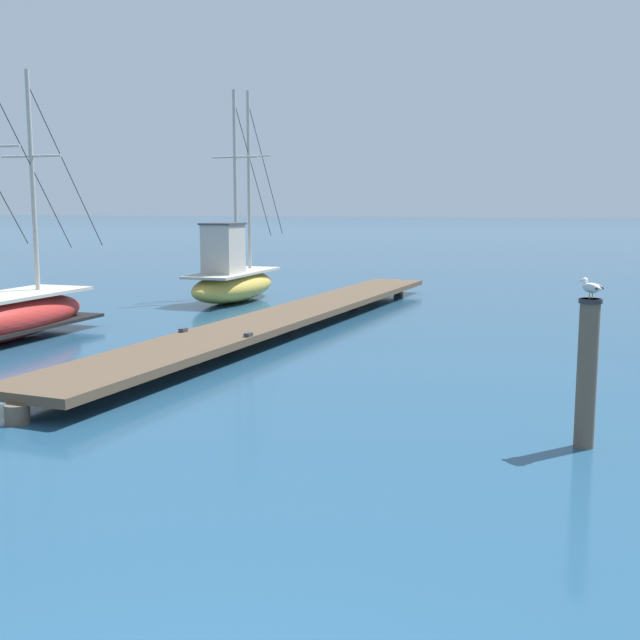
# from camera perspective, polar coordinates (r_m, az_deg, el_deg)

# --- Properties ---
(floating_dock) EXTENTS (3.09, 19.55, 0.53)m
(floating_dock) POSITION_cam_1_polar(r_m,az_deg,el_deg) (20.28, -2.18, 0.36)
(floating_dock) COLOR brown
(floating_dock) RESTS_ON ground
(fishing_boat_1) EXTENTS (1.83, 7.11, 7.02)m
(fishing_boat_1) POSITION_cam_1_polar(r_m,az_deg,el_deg) (26.11, -6.43, 3.09)
(fishing_boat_1) COLOR gold
(fishing_boat_1) RESTS_ON ground
(mooring_piling) EXTENTS (0.30, 0.30, 1.99)m
(mooring_piling) POSITION_cam_1_polar(r_m,az_deg,el_deg) (10.87, 18.89, -3.54)
(mooring_piling) COLOR brown
(mooring_piling) RESTS_ON ground
(perched_seagull) EXTENTS (0.30, 0.30, 0.26)m
(perched_seagull) POSITION_cam_1_polar(r_m,az_deg,el_deg) (10.70, 19.19, 2.27)
(perched_seagull) COLOR gold
(perched_seagull) RESTS_ON mooring_piling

